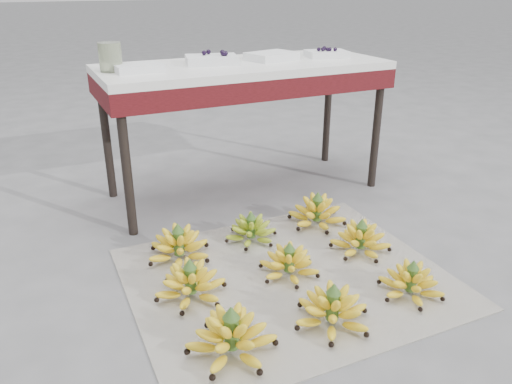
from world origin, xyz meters
name	(u,v)px	position (x,y,z in m)	size (l,w,h in m)	color
ground	(295,268)	(0.00, 0.00, 0.00)	(60.00, 60.00, 0.00)	#5F5F61
newspaper_mat	(287,278)	(-0.07, -0.05, 0.00)	(1.25, 1.05, 0.01)	white
bunch_front_left	(232,337)	(-0.45, -0.37, 0.07)	(0.38, 0.38, 0.18)	yellow
bunch_front_center	(332,310)	(-0.07, -0.38, 0.06)	(0.30, 0.30, 0.17)	yellow
bunch_front_right	(411,283)	(0.30, -0.36, 0.06)	(0.25, 0.25, 0.15)	yellow
bunch_mid_left	(191,284)	(-0.46, -0.01, 0.06)	(0.30, 0.30, 0.17)	yellow
bunch_mid_center	(289,264)	(-0.05, -0.04, 0.06)	(0.28, 0.28, 0.15)	yellow
bunch_mid_right	(361,240)	(0.33, 0.00, 0.06)	(0.35, 0.35, 0.16)	yellow
bunch_back_left	(179,246)	(-0.42, 0.28, 0.06)	(0.31, 0.31, 0.17)	yellow
bunch_back_center	(251,230)	(-0.07, 0.30, 0.06)	(0.27, 0.27, 0.15)	#6B9B21
bunch_back_right	(317,213)	(0.30, 0.31, 0.06)	(0.30, 0.30, 0.17)	yellow
vendor_table	(244,79)	(0.16, 0.86, 0.64)	(1.51, 0.60, 0.73)	black
tray_far_left	(138,68)	(-0.40, 0.83, 0.74)	(0.23, 0.17, 0.04)	silver
tray_left	(212,59)	(0.00, 0.90, 0.75)	(0.30, 0.24, 0.07)	silver
tray_right	(272,56)	(0.33, 0.89, 0.75)	(0.29, 0.24, 0.04)	silver
tray_far_right	(327,54)	(0.66, 0.85, 0.74)	(0.25, 0.20, 0.06)	silver
glass_jar	(110,57)	(-0.52, 0.89, 0.79)	(0.11, 0.11, 0.13)	beige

